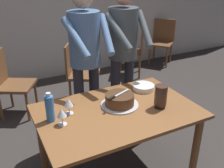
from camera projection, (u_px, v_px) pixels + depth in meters
name	position (u px, v px, depth m)	size (l,w,h in m)	color
back_wall	(38.00, 2.00, 4.24)	(10.00, 0.12, 2.70)	beige
main_dining_table	(117.00, 121.00, 2.28)	(1.38, 0.90, 0.75)	brown
cake_on_platter	(120.00, 100.00, 2.28)	(0.34, 0.34, 0.11)	silver
cake_knife	(114.00, 97.00, 2.20)	(0.26, 0.12, 0.02)	silver
plate_stack	(143.00, 87.00, 2.59)	(0.22, 0.22, 0.05)	white
wine_glass_near	(69.00, 103.00, 2.13)	(0.08, 0.08, 0.14)	silver
wine_glass_far	(62.00, 113.00, 1.98)	(0.08, 0.08, 0.14)	silver
water_bottle	(50.00, 108.00, 2.03)	(0.07, 0.07, 0.25)	#387AC6
hurricane_lamp	(161.00, 96.00, 2.23)	(0.11, 0.11, 0.21)	black
person_cutting_cake	(85.00, 54.00, 2.62)	(0.47, 0.55, 1.72)	#2D2D38
person_standing_beside	(123.00, 47.00, 2.83)	(0.47, 0.55, 1.72)	#2D2D38
background_chair_0	(135.00, 50.00, 4.70)	(0.61, 0.61, 0.90)	brown
background_chair_1	(79.00, 70.00, 3.76)	(0.60, 0.60, 0.90)	brown
background_chair_2	(10.00, 81.00, 3.41)	(0.60, 0.60, 0.90)	brown
background_chair_3	(162.00, 40.00, 5.32)	(0.62, 0.62, 0.90)	brown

